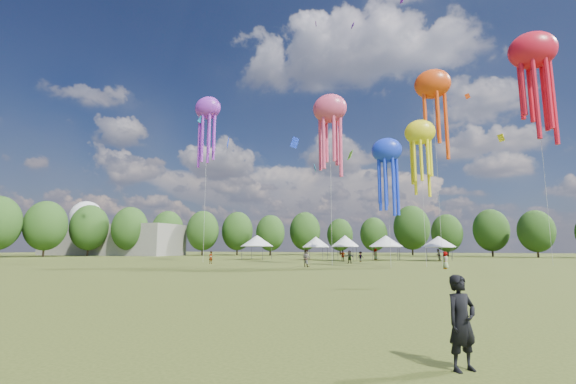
% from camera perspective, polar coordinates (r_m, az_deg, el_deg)
% --- Properties ---
extents(ground, '(300.00, 300.00, 0.00)m').
position_cam_1_polar(ground, '(13.30, -22.23, -17.10)').
color(ground, '#384416').
rests_on(ground, ground).
extents(observer_main, '(0.73, 0.71, 1.68)m').
position_cam_1_polar(observer_main, '(7.98, 24.48, -17.24)').
color(observer_main, black).
rests_on(observer_main, ground).
extents(spectator_near, '(1.18, 1.10, 1.93)m').
position_cam_1_polar(spectator_near, '(43.06, 2.76, -9.83)').
color(spectator_near, gray).
rests_on(spectator_near, ground).
extents(spectators_far, '(29.65, 26.36, 1.93)m').
position_cam_1_polar(spectators_far, '(58.13, 12.75, -9.30)').
color(spectators_far, gray).
rests_on(spectators_far, ground).
extents(festival_tents, '(36.15, 10.35, 4.32)m').
position_cam_1_polar(festival_tents, '(66.75, 8.54, -7.27)').
color(festival_tents, '#47474C').
rests_on(festival_tents, ground).
extents(show_kites, '(49.56, 16.18, 30.30)m').
position_cam_1_polar(show_kites, '(53.37, 18.66, 12.33)').
color(show_kites, '#DA4067').
rests_on(show_kites, ground).
extents(small_kites, '(79.73, 61.92, 43.95)m').
position_cam_1_polar(small_kites, '(59.36, 9.62, 21.65)').
color(small_kites, '#DA4067').
rests_on(small_kites, ground).
extents(treeline, '(201.57, 95.24, 13.43)m').
position_cam_1_polar(treeline, '(73.57, 10.04, -4.68)').
color(treeline, '#38281C').
rests_on(treeline, ground).
extents(hangar, '(40.00, 12.00, 8.00)m').
position_cam_1_polar(hangar, '(114.94, -24.90, -6.54)').
color(hangar, gray).
rests_on(hangar, ground).
extents(radome, '(9.00, 9.00, 16.00)m').
position_cam_1_polar(radome, '(130.86, -27.90, -3.84)').
color(radome, white).
rests_on(radome, ground).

